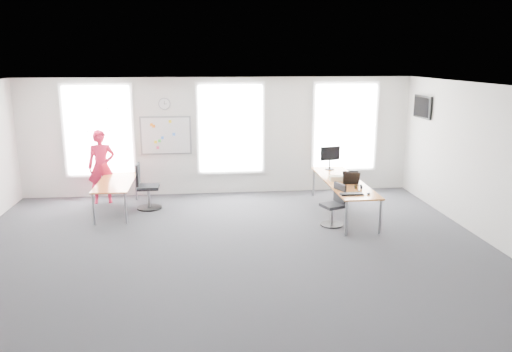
{
  "coord_description": "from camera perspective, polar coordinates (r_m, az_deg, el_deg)",
  "views": [
    {
      "loc": [
        -0.43,
        -8.73,
        3.49
      ],
      "look_at": [
        0.65,
        1.2,
        1.1
      ],
      "focal_mm": 35.0,
      "sensor_mm": 36.0,
      "label": 1
    }
  ],
  "objects": [
    {
      "name": "paper_stack",
      "position": [
        11.49,
        9.15,
        -0.25
      ],
      "size": [
        0.31,
        0.24,
        0.1
      ],
      "primitive_type": "cube",
      "rotation": [
        0.0,
        0.0,
        -0.04
      ],
      "color": "beige",
      "rests_on": "desk_right"
    },
    {
      "name": "chair_left",
      "position": [
        11.97,
        -12.5,
        -1.46
      ],
      "size": [
        0.58,
        0.58,
        1.08
      ],
      "rotation": [
        0.0,
        0.0,
        1.59
      ],
      "color": "black",
      "rests_on": "ground"
    },
    {
      "name": "window_left",
      "position": [
        13.08,
        -17.55,
        4.96
      ],
      "size": [
        1.6,
        0.06,
        2.2
      ],
      "primitive_type": "cube",
      "color": "white",
      "rests_on": "wall_back"
    },
    {
      "name": "chair_right",
      "position": [
        10.69,
        8.93,
        -3.54
      ],
      "size": [
        0.53,
        0.52,
        0.9
      ],
      "rotation": [
        0.0,
        0.0,
        -1.21
      ],
      "color": "black",
      "rests_on": "ground"
    },
    {
      "name": "window_mid",
      "position": [
        12.84,
        -2.91,
        5.43
      ],
      "size": [
        1.6,
        0.06,
        2.2
      ],
      "primitive_type": "cube",
      "color": "white",
      "rests_on": "wall_back"
    },
    {
      "name": "floor",
      "position": [
        9.41,
        -3.2,
        -8.33
      ],
      "size": [
        10.0,
        10.0,
        0.0
      ],
      "primitive_type": "plane",
      "color": "#26262A",
      "rests_on": "ground"
    },
    {
      "name": "headphones",
      "position": [
        10.84,
        11.58,
        -1.23
      ],
      "size": [
        0.16,
        0.09,
        0.1
      ],
      "rotation": [
        0.0,
        0.0,
        0.1
      ],
      "color": "black",
      "rests_on": "desk_right"
    },
    {
      "name": "wall_back",
      "position": [
        12.89,
        -4.24,
        4.54
      ],
      "size": [
        10.0,
        0.0,
        10.0
      ],
      "primitive_type": "plane",
      "rotation": [
        1.57,
        0.0,
        0.0
      ],
      "color": "silver",
      "rests_on": "ground"
    },
    {
      "name": "whiteboard",
      "position": [
        12.88,
        -10.27,
        4.58
      ],
      "size": [
        1.2,
        0.03,
        0.9
      ],
      "primitive_type": "cube",
      "color": "silver",
      "rests_on": "wall_back"
    },
    {
      "name": "window_right",
      "position": [
        13.35,
        10.11,
        5.54
      ],
      "size": [
        1.6,
        0.06,
        2.2
      ],
      "primitive_type": "cube",
      "color": "white",
      "rests_on": "wall_back"
    },
    {
      "name": "desk_right",
      "position": [
        11.49,
        9.96,
        -0.8
      ],
      "size": [
        0.82,
        3.08,
        0.75
      ],
      "color": "orange",
      "rests_on": "ground"
    },
    {
      "name": "wall_right",
      "position": [
        10.47,
        25.17,
        1.21
      ],
      "size": [
        0.0,
        10.0,
        10.0
      ],
      "primitive_type": "plane",
      "rotation": [
        1.57,
        0.0,
        -1.57
      ],
      "color": "silver",
      "rests_on": "ground"
    },
    {
      "name": "keyboard",
      "position": [
        10.36,
        10.9,
        -2.06
      ],
      "size": [
        0.48,
        0.2,
        0.02
      ],
      "primitive_type": "cube",
      "rotation": [
        0.0,
        0.0,
        0.06
      ],
      "color": "black",
      "rests_on": "desk_right"
    },
    {
      "name": "tv",
      "position": [
        12.96,
        18.51,
        7.5
      ],
      "size": [
        0.06,
        0.9,
        0.55
      ],
      "primitive_type": "cube",
      "color": "black",
      "rests_on": "wall_right"
    },
    {
      "name": "ceiling",
      "position": [
        8.75,
        -3.45,
        10.23
      ],
      "size": [
        10.0,
        10.0,
        0.0
      ],
      "primitive_type": "plane",
      "rotation": [
        3.14,
        0.0,
        0.0
      ],
      "color": "silver",
      "rests_on": "ground"
    },
    {
      "name": "mouse",
      "position": [
        10.45,
        12.74,
        -1.97
      ],
      "size": [
        0.08,
        0.12,
        0.04
      ],
      "primitive_type": "ellipsoid",
      "rotation": [
        0.0,
        0.0,
        -0.09
      ],
      "color": "black",
      "rests_on": "desk_right"
    },
    {
      "name": "lens_cap",
      "position": [
        10.69,
        11.74,
        -1.66
      ],
      "size": [
        0.08,
        0.08,
        0.01
      ],
      "primitive_type": "cylinder",
      "rotation": [
        0.0,
        0.0,
        0.21
      ],
      "color": "black",
      "rests_on": "desk_right"
    },
    {
      "name": "laptop_sleeve",
      "position": [
        11.19,
        10.82,
        -0.23
      ],
      "size": [
        0.35,
        0.2,
        0.28
      ],
      "rotation": [
        0.0,
        0.0,
        -0.04
      ],
      "color": "black",
      "rests_on": "desk_right"
    },
    {
      "name": "monitor",
      "position": [
        12.54,
        8.47,
        2.31
      ],
      "size": [
        0.52,
        0.21,
        0.58
      ],
      "rotation": [
        0.0,
        0.0,
        0.22
      ],
      "color": "black",
      "rests_on": "desk_right"
    },
    {
      "name": "desk_left",
      "position": [
        11.87,
        -15.72,
        -0.88
      ],
      "size": [
        0.78,
        1.96,
        0.71
      ],
      "color": "orange",
      "rests_on": "ground"
    },
    {
      "name": "wall_clock",
      "position": [
        12.78,
        -10.42,
        8.12
      ],
      "size": [
        0.3,
        0.04,
        0.3
      ],
      "primitive_type": "cylinder",
      "rotation": [
        1.57,
        0.0,
        0.0
      ],
      "color": "gray",
      "rests_on": "wall_back"
    },
    {
      "name": "wall_front",
      "position": [
        5.15,
        -0.98,
        -9.26
      ],
      "size": [
        10.0,
        0.0,
        10.0
      ],
      "primitive_type": "plane",
      "rotation": [
        -1.57,
        0.0,
        0.0
      ],
      "color": "silver",
      "rests_on": "ground"
    },
    {
      "name": "person",
      "position": [
        12.65,
        -17.23,
        1.02
      ],
      "size": [
        0.71,
        0.52,
        1.8
      ],
      "primitive_type": "imported",
      "rotation": [
        0.0,
        0.0,
        0.14
      ],
      "color": "red",
      "rests_on": "ground"
    }
  ]
}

